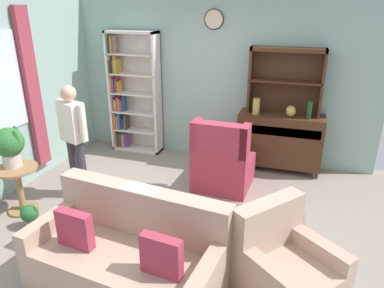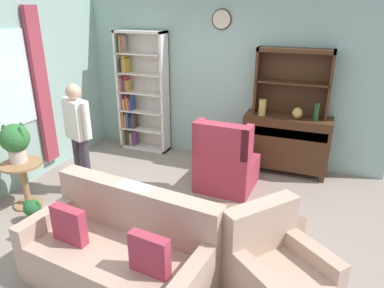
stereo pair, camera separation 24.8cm
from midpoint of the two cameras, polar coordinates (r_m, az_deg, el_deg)
ground_plane at (r=4.57m, az=-0.53°, el=-11.99°), size 5.40×4.60×0.02m
wall_back at (r=5.94m, az=7.19°, el=10.68°), size 5.00×0.09×2.80m
wall_left at (r=5.40m, az=-26.53°, el=7.40°), size 0.16×4.20×2.80m
area_rug at (r=4.27m, az=0.50°, el=-14.45°), size 2.61×1.80×0.01m
bookshelf at (r=6.42m, az=-7.28°, el=7.90°), size 0.90×0.30×2.10m
sideboard at (r=5.77m, az=16.01°, el=0.37°), size 1.30×0.45×0.92m
sideboard_hutch at (r=5.59m, az=17.25°, el=10.82°), size 1.10×0.26×1.00m
vase_tall at (r=5.57m, az=12.49°, el=5.74°), size 0.11×0.11×0.24m
vase_round at (r=5.54m, az=17.79°, el=4.73°), size 0.15×0.15×0.17m
bottle_wine at (r=5.50m, az=20.52°, el=4.77°), size 0.07×0.07×0.26m
couch_floral at (r=3.56m, az=-9.19°, el=-17.03°), size 1.89×1.05×0.90m
armchair_floral at (r=3.46m, az=15.52°, el=-19.54°), size 1.08×1.07×0.88m
wingback_chair at (r=5.10m, az=6.78°, el=-3.29°), size 0.81×0.83×1.05m
plant_stand at (r=5.09m, az=-24.06°, el=-5.25°), size 0.52×0.52×0.62m
potted_plant_large at (r=4.95m, az=-25.21°, el=0.55°), size 0.37×0.37×0.51m
potted_plant_small at (r=4.79m, az=-22.87°, el=-9.61°), size 0.21×0.21×0.29m
person_reading at (r=5.00m, az=-16.42°, el=1.90°), size 0.52×0.31×1.56m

